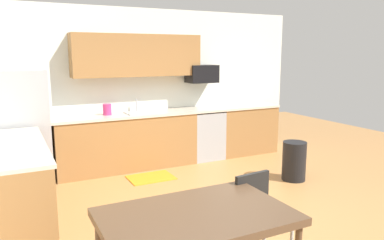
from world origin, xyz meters
TOP-DOWN VIEW (x-y plane):
  - ground_plane at (0.00, 0.00)m, footprint 12.00×12.00m
  - wall_back at (0.00, 2.65)m, footprint 5.80×0.10m
  - cabinet_run_back at (-0.57, 2.30)m, footprint 2.35×0.60m
  - cabinet_run_back_right at (1.80, 2.30)m, footprint 1.20×0.60m
  - cabinet_run_left at (-2.30, 0.80)m, footprint 0.60×2.00m
  - countertop_back at (0.00, 2.30)m, footprint 4.80×0.64m
  - countertop_left at (-2.30, 0.80)m, footprint 0.64×2.00m
  - upper_cabinets_back at (-0.30, 2.43)m, footprint 2.20×0.34m
  - refrigerator at (-2.18, 2.22)m, footprint 0.76×0.70m
  - oven_range at (0.90, 2.30)m, footprint 0.60×0.60m
  - microwave at (0.90, 2.40)m, footprint 0.54×0.36m
  - sink_basin at (-0.33, 2.30)m, footprint 0.48×0.40m
  - sink_faucet at (-0.33, 2.48)m, footprint 0.02×0.02m
  - dining_table at (-1.16, -1.38)m, footprint 1.40×0.90m
  - chair_near_table at (-0.36, -1.10)m, footprint 0.44×0.44m
  - trash_bin at (1.55, 0.58)m, footprint 0.36×0.36m
  - floor_mat at (-0.40, 1.65)m, footprint 0.70×0.50m
  - kettle at (-0.88, 2.35)m, footprint 0.14×0.14m

SIDE VIEW (x-z plane):
  - ground_plane at x=0.00m, z-range 0.00..0.00m
  - floor_mat at x=-0.40m, z-range 0.00..0.01m
  - trash_bin at x=1.55m, z-range 0.00..0.60m
  - cabinet_run_back at x=-0.57m, z-range 0.00..0.90m
  - cabinet_run_back_right at x=1.80m, z-range 0.00..0.90m
  - cabinet_run_left at x=-2.30m, z-range 0.00..0.90m
  - oven_range at x=0.90m, z-range 0.00..0.91m
  - chair_near_table at x=-0.36m, z-range 0.08..0.93m
  - dining_table at x=-1.16m, z-range 0.33..1.10m
  - refrigerator at x=-2.18m, z-range 0.00..1.70m
  - sink_basin at x=-0.33m, z-range 0.81..0.95m
  - countertop_back at x=0.00m, z-range 0.90..0.94m
  - countertop_left at x=-2.30m, z-range 0.90..0.94m
  - kettle at x=-0.88m, z-range 0.92..1.12m
  - sink_faucet at x=-0.33m, z-range 0.92..1.16m
  - wall_back at x=0.00m, z-range 0.00..2.70m
  - microwave at x=0.90m, z-range 1.40..1.72m
  - upper_cabinets_back at x=-0.30m, z-range 1.55..2.25m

